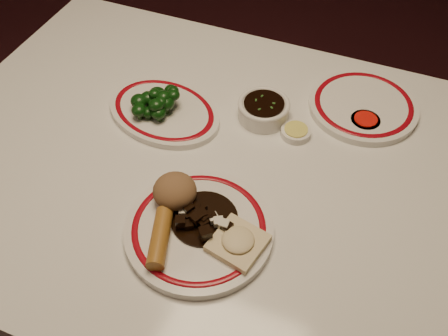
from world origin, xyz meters
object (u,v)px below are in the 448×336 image
main_plate (199,229)px  stirfry_heap (203,219)px  rice_mound (175,191)px  broccoli_pile (157,102)px  broccoli_plate (164,111)px  fried_wonton (238,242)px  soy_bowl (264,110)px  spring_roll (160,238)px  dining_table (208,189)px

main_plate → stirfry_heap: (0.00, 0.01, 0.02)m
rice_mound → broccoli_pile: rice_mound is taller
rice_mound → stirfry_heap: 0.07m
main_plate → broccoli_pile: broccoli_pile is taller
main_plate → broccoli_plate: bearing=127.7°
fried_wonton → soy_bowl: bearing=101.7°
spring_roll → fried_wonton: (0.13, 0.05, -0.01)m
broccoli_pile → soy_bowl: 0.23m
fried_wonton → stirfry_heap: 0.08m
dining_table → main_plate: bearing=-71.3°
rice_mound → dining_table: bearing=86.8°
main_plate → dining_table: bearing=108.7°
broccoli_pile → spring_roll: bearing=-62.2°
broccoli_plate → broccoli_pile: bearing=-131.6°
main_plate → stirfry_heap: bearing=80.2°
broccoli_plate → dining_table: bearing=-32.8°
main_plate → spring_roll: 0.08m
soy_bowl → broccoli_plate: bearing=-160.5°
rice_mound → stirfry_heap: rice_mound is taller
spring_roll → broccoli_plate: 0.35m
spring_roll → stirfry_heap: 0.08m
stirfry_heap → soy_bowl: 0.32m
dining_table → rice_mound: bearing=-93.2°
rice_mound → broccoli_plate: size_ratio=0.26×
spring_roll → rice_mound: bearing=81.4°
dining_table → stirfry_heap: size_ratio=9.75×
main_plate → fried_wonton: bearing=-6.9°
rice_mound → soy_bowl: rice_mound is taller
dining_table → soy_bowl: bearing=68.9°
fried_wonton → broccoli_plate: 0.39m
dining_table → fried_wonton: bearing=-52.5°
stirfry_heap → broccoli_pile: broccoli_pile is taller
soy_bowl → stirfry_heap: bearing=-91.0°
dining_table → rice_mound: (-0.01, -0.13, 0.14)m
fried_wonton → stirfry_heap: bearing=163.6°
main_plate → broccoli_plate: size_ratio=1.13×
broccoli_plate → soy_bowl: size_ratio=2.77×
spring_roll → soy_bowl: 0.39m
main_plate → broccoli_plate: (-0.20, 0.26, -0.00)m
broccoli_plate → main_plate: bearing=-52.3°
stirfry_heap → broccoli_pile: (-0.21, 0.23, 0.01)m
stirfry_heap → broccoli_plate: stirfry_heap is taller
rice_mound → fried_wonton: bearing=-18.4°
stirfry_heap → broccoli_pile: 0.32m
stirfry_heap → rice_mound: bearing=159.4°
main_plate → stirfry_heap: stirfry_heap is taller
dining_table → rice_mound: size_ratio=14.88×
fried_wonton → soy_bowl: (-0.07, 0.34, -0.01)m
spring_roll → fried_wonton: bearing=1.8°
dining_table → broccoli_pile: broccoli_pile is taller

